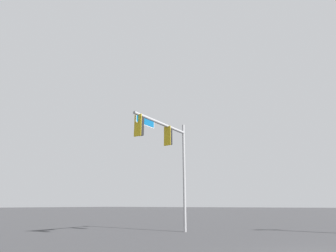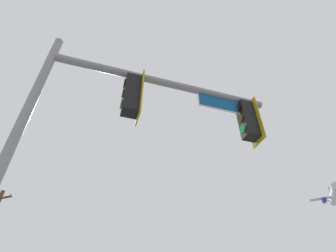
% 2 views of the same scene
% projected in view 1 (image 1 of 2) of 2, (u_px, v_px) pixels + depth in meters
% --- Properties ---
extents(signal_pole_near, '(5.43, 0.71, 7.33)m').
position_uv_depth(signal_pole_near, '(166.00, 144.00, 16.99)').
color(signal_pole_near, gray).
rests_on(signal_pole_near, ground_plane).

